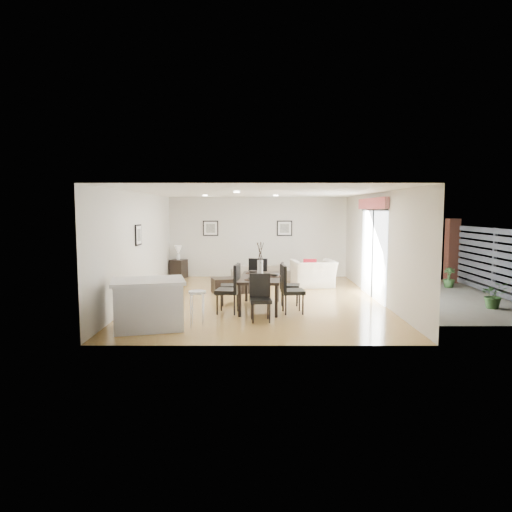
{
  "coord_description": "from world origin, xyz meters",
  "views": [
    {
      "loc": [
        -0.05,
        -11.45,
        2.26
      ],
      "look_at": [
        -0.06,
        0.4,
        1.07
      ],
      "focal_mm": 32.0,
      "sensor_mm": 36.0,
      "label": 1
    }
  ],
  "objects_px": {
    "dining_table": "(260,280)",
    "dining_chair_head": "(260,295)",
    "dining_chair_efar": "(286,281)",
    "coffee_table": "(232,285)",
    "dining_chair_wfar": "(234,282)",
    "armchair": "(313,274)",
    "sofa": "(261,273)",
    "kitchen_island": "(148,304)",
    "dining_chair_foot": "(259,276)",
    "dining_chair_wnear": "(232,286)",
    "dining_chair_enear": "(289,286)",
    "bar_stool": "(197,296)",
    "side_table": "(179,269)"
  },
  "relations": [
    {
      "from": "dining_chair_wfar",
      "to": "dining_chair_efar",
      "type": "relative_size",
      "value": 0.99
    },
    {
      "from": "dining_chair_head",
      "to": "dining_chair_efar",
      "type": "bearing_deg",
      "value": 63.26
    },
    {
      "from": "armchair",
      "to": "coffee_table",
      "type": "relative_size",
      "value": 1.16
    },
    {
      "from": "dining_chair_wfar",
      "to": "kitchen_island",
      "type": "distance_m",
      "value": 2.68
    },
    {
      "from": "sofa",
      "to": "kitchen_island",
      "type": "xyz_separation_m",
      "value": [
        -2.21,
        -5.83,
        0.2
      ]
    },
    {
      "from": "armchair",
      "to": "dining_chair_enear",
      "type": "xyz_separation_m",
      "value": [
        -0.97,
        -3.48,
        0.2
      ]
    },
    {
      "from": "dining_table",
      "to": "dining_chair_wfar",
      "type": "height_order",
      "value": "dining_chair_wfar"
    },
    {
      "from": "dining_chair_enear",
      "to": "kitchen_island",
      "type": "relative_size",
      "value": 0.68
    },
    {
      "from": "kitchen_island",
      "to": "bar_stool",
      "type": "distance_m",
      "value": 0.95
    },
    {
      "from": "kitchen_island",
      "to": "dining_chair_foot",
      "type": "bearing_deg",
      "value": 38.99
    },
    {
      "from": "dining_chair_head",
      "to": "kitchen_island",
      "type": "bearing_deg",
      "value": -167.96
    },
    {
      "from": "coffee_table",
      "to": "dining_chair_head",
      "type": "bearing_deg",
      "value": -92.66
    },
    {
      "from": "sofa",
      "to": "dining_chair_wfar",
      "type": "xyz_separation_m",
      "value": [
        -0.69,
        -3.62,
        0.28
      ]
    },
    {
      "from": "dining_chair_foot",
      "to": "kitchen_island",
      "type": "relative_size",
      "value": 0.67
    },
    {
      "from": "dining_chair_efar",
      "to": "dining_chair_head",
      "type": "height_order",
      "value": "dining_chair_efar"
    },
    {
      "from": "dining_chair_wnear",
      "to": "side_table",
      "type": "xyz_separation_m",
      "value": [
        -2.07,
        5.24,
        -0.3
      ]
    },
    {
      "from": "dining_chair_efar",
      "to": "side_table",
      "type": "distance_m",
      "value": 5.45
    },
    {
      "from": "dining_chair_enear",
      "to": "dining_chair_head",
      "type": "xyz_separation_m",
      "value": [
        -0.63,
        -0.66,
        -0.06
      ]
    },
    {
      "from": "sofa",
      "to": "dining_table",
      "type": "height_order",
      "value": "dining_table"
    },
    {
      "from": "armchair",
      "to": "dining_chair_wfar",
      "type": "height_order",
      "value": "dining_chair_wfar"
    },
    {
      "from": "armchair",
      "to": "kitchen_island",
      "type": "height_order",
      "value": "kitchen_island"
    },
    {
      "from": "dining_chair_efar",
      "to": "coffee_table",
      "type": "distance_m",
      "value": 2.14
    },
    {
      "from": "dining_chair_wnear",
      "to": "bar_stool",
      "type": "distance_m",
      "value": 1.42
    },
    {
      "from": "coffee_table",
      "to": "dining_chair_efar",
      "type": "bearing_deg",
      "value": -64.63
    },
    {
      "from": "dining_chair_wnear",
      "to": "dining_chair_enear",
      "type": "relative_size",
      "value": 1.02
    },
    {
      "from": "dining_chair_head",
      "to": "bar_stool",
      "type": "bearing_deg",
      "value": -156.61
    },
    {
      "from": "dining_table",
      "to": "dining_chair_head",
      "type": "relative_size",
      "value": 1.93
    },
    {
      "from": "dining_chair_head",
      "to": "coffee_table",
      "type": "bearing_deg",
      "value": 98.93
    },
    {
      "from": "bar_stool",
      "to": "dining_chair_efar",
      "type": "bearing_deg",
      "value": 50.22
    },
    {
      "from": "dining_chair_head",
      "to": "coffee_table",
      "type": "relative_size",
      "value": 0.92
    },
    {
      "from": "coffee_table",
      "to": "kitchen_island",
      "type": "bearing_deg",
      "value": -126.28
    },
    {
      "from": "sofa",
      "to": "coffee_table",
      "type": "height_order",
      "value": "sofa"
    },
    {
      "from": "armchair",
      "to": "dining_chair_enear",
      "type": "relative_size",
      "value": 1.13
    },
    {
      "from": "dining_table",
      "to": "dining_chair_wfar",
      "type": "relative_size",
      "value": 1.86
    },
    {
      "from": "dining_chair_head",
      "to": "side_table",
      "type": "distance_m",
      "value": 6.47
    },
    {
      "from": "dining_chair_head",
      "to": "kitchen_island",
      "type": "relative_size",
      "value": 0.61
    },
    {
      "from": "dining_table",
      "to": "bar_stool",
      "type": "height_order",
      "value": "dining_table"
    },
    {
      "from": "armchair",
      "to": "side_table",
      "type": "height_order",
      "value": "armchair"
    },
    {
      "from": "dining_chair_foot",
      "to": "coffee_table",
      "type": "height_order",
      "value": "dining_chair_foot"
    },
    {
      "from": "sofa",
      "to": "side_table",
      "type": "relative_size",
      "value": 3.07
    },
    {
      "from": "dining_chair_enear",
      "to": "dining_chair_head",
      "type": "relative_size",
      "value": 1.11
    },
    {
      "from": "dining_chair_wfar",
      "to": "dining_chair_efar",
      "type": "xyz_separation_m",
      "value": [
        1.26,
        0.01,
        0.01
      ]
    },
    {
      "from": "dining_table",
      "to": "dining_chair_enear",
      "type": "distance_m",
      "value": 0.78
    },
    {
      "from": "dining_chair_wfar",
      "to": "armchair",
      "type": "bearing_deg",
      "value": 135.46
    },
    {
      "from": "dining_chair_head",
      "to": "kitchen_island",
      "type": "xyz_separation_m",
      "value": [
        -2.15,
        -0.64,
        -0.06
      ]
    },
    {
      "from": "dining_chair_wnear",
      "to": "kitchen_island",
      "type": "bearing_deg",
      "value": -40.56
    },
    {
      "from": "side_table",
      "to": "dining_chair_head",
      "type": "bearing_deg",
      "value": -65.48
    },
    {
      "from": "dining_chair_head",
      "to": "bar_stool",
      "type": "xyz_separation_m",
      "value": [
        -1.21,
        -0.64,
        0.09
      ]
    },
    {
      "from": "dining_chair_efar",
      "to": "bar_stool",
      "type": "xyz_separation_m",
      "value": [
        -1.85,
        -2.22,
        0.06
      ]
    },
    {
      "from": "dining_chair_head",
      "to": "side_table",
      "type": "height_order",
      "value": "dining_chair_head"
    }
  ]
}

